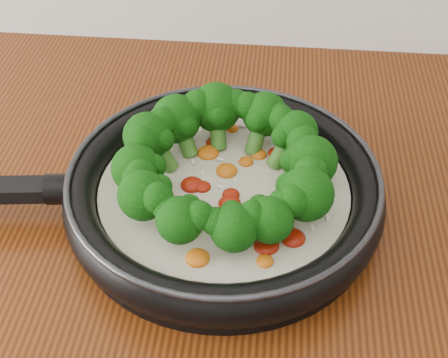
# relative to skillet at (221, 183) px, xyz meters

# --- Properties ---
(skillet) EXTENTS (0.58, 0.40, 0.11)m
(skillet) POSITION_rel_skillet_xyz_m (0.00, 0.00, 0.00)
(skillet) COLOR black
(skillet) RESTS_ON counter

